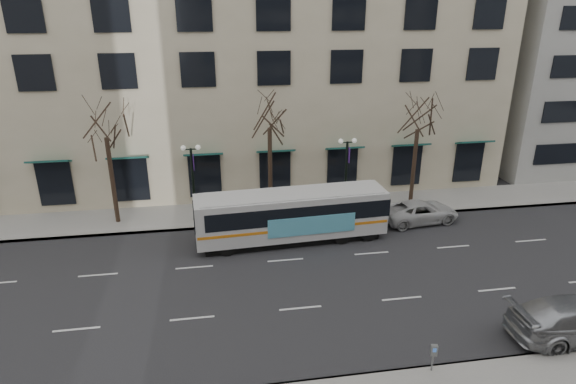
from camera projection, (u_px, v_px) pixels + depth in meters
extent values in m
plane|color=black|center=(292.00, 282.00, 24.67)|extent=(160.00, 160.00, 0.00)
cube|color=gray|center=(341.00, 207.00, 33.66)|extent=(80.00, 4.00, 0.15)
cube|color=#B7AC8C|center=(226.00, 21.00, 39.31)|extent=(40.00, 20.00, 24.00)
cylinder|color=black|center=(113.00, 182.00, 30.24)|extent=(0.28, 0.28, 5.74)
cylinder|color=black|center=(270.00, 172.00, 31.68)|extent=(0.28, 0.28, 5.95)
cylinder|color=black|center=(414.00, 168.00, 33.24)|extent=(0.28, 0.28, 5.46)
cylinder|color=black|center=(194.00, 186.00, 30.56)|extent=(0.16, 0.16, 5.00)
cylinder|color=black|center=(196.00, 220.00, 31.42)|extent=(0.36, 0.36, 0.30)
cube|color=black|center=(191.00, 149.00, 29.67)|extent=(0.90, 0.06, 0.06)
sphere|color=silver|center=(183.00, 148.00, 29.57)|extent=(0.32, 0.32, 0.32)
sphere|color=silver|center=(198.00, 147.00, 29.70)|extent=(0.32, 0.32, 0.32)
cube|color=#4C2282|center=(194.00, 162.00, 30.00)|extent=(0.04, 0.45, 1.00)
cylinder|color=black|center=(346.00, 178.00, 32.04)|extent=(0.16, 0.16, 5.00)
cylinder|color=black|center=(344.00, 210.00, 32.89)|extent=(0.36, 0.36, 0.30)
cube|color=black|center=(347.00, 142.00, 31.14)|extent=(0.90, 0.06, 0.06)
sphere|color=silver|center=(341.00, 141.00, 31.04)|extent=(0.32, 0.32, 0.32)
sphere|color=silver|center=(354.00, 141.00, 31.17)|extent=(0.32, 0.32, 0.32)
cube|color=#4C2282|center=(349.00, 155.00, 31.47)|extent=(0.04, 0.45, 1.00)
cube|color=silver|center=(291.00, 214.00, 28.45)|extent=(11.40, 3.10, 2.59)
cube|color=black|center=(291.00, 236.00, 28.99)|extent=(10.49, 2.75, 0.42)
cube|color=black|center=(296.00, 207.00, 28.37)|extent=(10.96, 3.11, 1.03)
cube|color=orange|center=(291.00, 221.00, 28.62)|extent=(11.29, 3.12, 0.17)
cube|color=#54AFCD|center=(312.00, 225.00, 27.60)|extent=(5.16, 0.36, 1.13)
cube|color=silver|center=(291.00, 193.00, 27.97)|extent=(10.83, 2.82, 0.08)
cylinder|color=black|center=(227.00, 248.00, 27.13)|extent=(0.95, 0.32, 0.94)
cylinder|color=black|center=(224.00, 231.00, 29.10)|extent=(0.95, 0.32, 0.94)
cylinder|color=black|center=(342.00, 236.00, 28.49)|extent=(0.95, 0.32, 0.94)
cylinder|color=black|center=(331.00, 221.00, 30.46)|extent=(0.95, 0.32, 0.94)
cylinder|color=black|center=(369.00, 234.00, 28.83)|extent=(0.95, 0.32, 0.94)
cylinder|color=black|center=(356.00, 219.00, 30.80)|extent=(0.95, 0.32, 0.94)
imported|color=#BCBCBC|center=(420.00, 212.00, 31.32)|extent=(5.26, 2.84, 1.40)
cylinder|color=slate|center=(432.00, 362.00, 18.38)|extent=(0.07, 0.07, 0.81)
cube|color=slate|center=(434.00, 350.00, 18.18)|extent=(0.28, 0.21, 0.45)
cube|color=blue|center=(435.00, 350.00, 18.09)|extent=(0.13, 0.04, 0.16)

